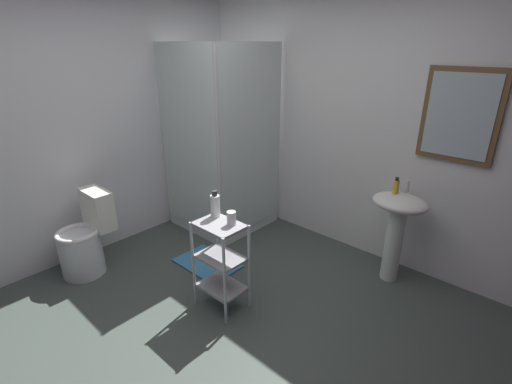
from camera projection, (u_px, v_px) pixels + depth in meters
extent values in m
cube|color=#424D47|center=(217.00, 334.00, 2.73)|extent=(4.20, 4.20, 0.02)
cube|color=white|center=(356.00, 126.00, 3.52)|extent=(4.20, 0.10, 2.50)
cube|color=brown|center=(460.00, 116.00, 2.83)|extent=(0.56, 0.03, 0.72)
cube|color=silver|center=(459.00, 116.00, 2.82)|extent=(0.48, 0.01, 0.64)
cube|color=white|center=(77.00, 129.00, 3.41)|extent=(0.10, 4.20, 2.50)
cube|color=white|center=(224.00, 217.00, 4.41)|extent=(0.90, 0.90, 0.10)
cube|color=silver|center=(189.00, 143.00, 3.73)|extent=(0.90, 0.02, 1.90)
cube|color=silver|center=(251.00, 142.00, 3.76)|extent=(0.02, 0.90, 1.90)
cylinder|color=silver|center=(219.00, 151.00, 3.45)|extent=(0.04, 0.04, 1.90)
cylinder|color=silver|center=(224.00, 213.00, 4.40)|extent=(0.08, 0.08, 0.00)
cylinder|color=white|center=(393.00, 245.00, 3.24)|extent=(0.15, 0.15, 0.68)
ellipsoid|color=white|center=(400.00, 203.00, 3.08)|extent=(0.46, 0.37, 0.13)
cylinder|color=silver|center=(408.00, 186.00, 3.12)|extent=(0.03, 0.03, 0.10)
cylinder|color=white|center=(82.00, 254.00, 3.36)|extent=(0.37, 0.37, 0.40)
torus|color=white|center=(77.00, 233.00, 3.28)|extent=(0.37, 0.37, 0.04)
cube|color=white|center=(98.00, 209.00, 3.36)|extent=(0.35, 0.17, 0.36)
cylinder|color=silver|center=(193.00, 264.00, 2.90)|extent=(0.02, 0.02, 0.74)
cylinder|color=silver|center=(225.00, 283.00, 2.67)|extent=(0.02, 0.02, 0.74)
cylinder|color=silver|center=(218.00, 252.00, 3.07)|extent=(0.02, 0.02, 0.74)
cylinder|color=silver|center=(249.00, 268.00, 2.85)|extent=(0.02, 0.02, 0.74)
cube|color=#99999E|center=(222.00, 286.00, 2.94)|extent=(0.36, 0.26, 0.02)
cube|color=#99999E|center=(221.00, 257.00, 2.84)|extent=(0.36, 0.26, 0.02)
cube|color=#99999E|center=(219.00, 225.00, 2.74)|extent=(0.36, 0.26, 0.02)
cylinder|color=gold|center=(396.00, 187.00, 3.08)|extent=(0.05, 0.05, 0.11)
cylinder|color=black|center=(397.00, 179.00, 3.06)|extent=(0.03, 0.03, 0.03)
cylinder|color=white|center=(215.00, 206.00, 2.82)|extent=(0.07, 0.07, 0.17)
cylinder|color=#333338|center=(215.00, 193.00, 2.78)|extent=(0.04, 0.04, 0.04)
cylinder|color=silver|center=(231.00, 218.00, 2.70)|extent=(0.07, 0.07, 0.10)
cube|color=teal|center=(207.00, 263.00, 3.56)|extent=(0.60, 0.40, 0.02)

